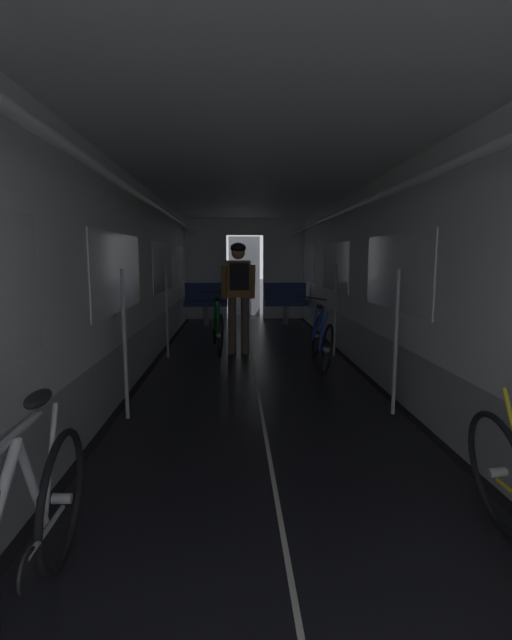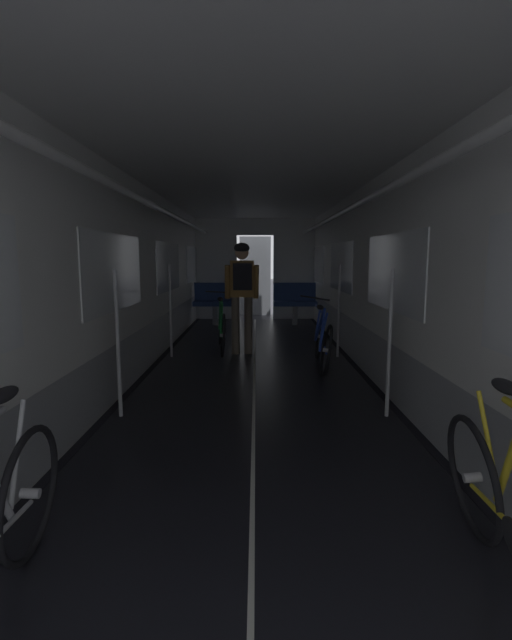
# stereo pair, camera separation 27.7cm
# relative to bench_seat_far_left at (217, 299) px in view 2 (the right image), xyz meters

# --- Properties ---
(ground_plane) EXTENTS (60.00, 60.00, 0.00)m
(ground_plane) POSITION_rel_bench_seat_far_left_xyz_m (0.90, -8.07, -0.57)
(ground_plane) COLOR black
(train_car_shell) EXTENTS (3.14, 12.34, 2.57)m
(train_car_shell) POSITION_rel_bench_seat_far_left_xyz_m (0.90, -4.47, 1.13)
(train_car_shell) COLOR black
(train_car_shell) RESTS_ON ground
(bench_seat_far_left) EXTENTS (0.98, 0.51, 0.95)m
(bench_seat_far_left) POSITION_rel_bench_seat_far_left_xyz_m (0.00, 0.00, 0.00)
(bench_seat_far_left) COLOR gray
(bench_seat_far_left) RESTS_ON ground
(bench_seat_far_right) EXTENTS (0.98, 0.51, 0.95)m
(bench_seat_far_right) POSITION_rel_bench_seat_far_left_xyz_m (1.80, 0.00, 0.00)
(bench_seat_far_right) COLOR gray
(bench_seat_far_right) RESTS_ON ground
(bicycle_blue) EXTENTS (0.44, 1.70, 0.96)m
(bicycle_blue) POSITION_rel_bench_seat_far_left_xyz_m (1.85, -3.99, -0.19)
(bicycle_blue) COLOR black
(bicycle_blue) RESTS_ON ground
(person_cyclist_aisle) EXTENTS (0.54, 0.41, 1.73)m
(person_cyclist_aisle) POSITION_rel_bench_seat_far_left_xyz_m (0.71, -3.17, 0.50)
(person_cyclist_aisle) COLOR brown
(person_cyclist_aisle) RESTS_ON ground
(bicycle_green_in_aisle) EXTENTS (0.44, 1.69, 0.94)m
(bicycle_green_in_aisle) POSITION_rel_bench_seat_far_left_xyz_m (0.36, -2.91, -0.18)
(bicycle_green_in_aisle) COLOR black
(bicycle_green_in_aisle) RESTS_ON ground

